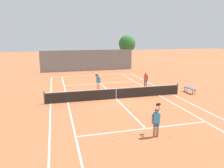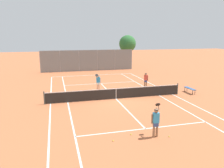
{
  "view_description": "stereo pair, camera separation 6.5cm",
  "coord_description": "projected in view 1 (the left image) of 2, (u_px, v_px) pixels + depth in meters",
  "views": [
    {
      "loc": [
        -5.03,
        -17.51,
        5.41
      ],
      "look_at": [
        0.03,
        1.5,
        1.0
      ],
      "focal_mm": 35.0,
      "sensor_mm": 36.0,
      "label": 1
    },
    {
      "loc": [
        -4.96,
        -17.52,
        5.41
      ],
      "look_at": [
        0.03,
        1.5,
        1.0
      ],
      "focal_mm": 35.0,
      "sensor_mm": 36.0,
      "label": 2
    }
  ],
  "objects": [
    {
      "name": "ground_plane",
      "position": [
        116.0,
        99.0,
        18.95
      ],
      "size": [
        120.0,
        120.0,
        0.0
      ],
      "primitive_type": "plane",
      "color": "#BC663D"
    },
    {
      "name": "tree_behind_left",
      "position": [
        127.0,
        44.0,
        38.52
      ],
      "size": [
        2.96,
        2.96,
        5.43
      ],
      "color": "brown",
      "rests_on": "ground"
    },
    {
      "name": "back_fence",
      "position": [
        88.0,
        60.0,
        33.46
      ],
      "size": [
        14.2,
        0.08,
        3.22
      ],
      "color": "gray",
      "rests_on": "ground"
    },
    {
      "name": "courtside_bench",
      "position": [
        190.0,
        89.0,
        20.87
      ],
      "size": [
        0.36,
        1.5,
        0.47
      ],
      "color": "#33598C",
      "rests_on": "ground"
    },
    {
      "name": "court_line_markings",
      "position": [
        116.0,
        99.0,
        18.95
      ],
      "size": [
        11.1,
        23.9,
        0.01
      ],
      "color": "silver",
      "rests_on": "ground"
    },
    {
      "name": "tennis_net",
      "position": [
        116.0,
        93.0,
        18.84
      ],
      "size": [
        12.0,
        0.1,
        1.07
      ],
      "color": "#474C47",
      "rests_on": "ground"
    },
    {
      "name": "player_far_right",
      "position": [
        146.0,
        79.0,
        22.75
      ],
      "size": [
        0.48,
        0.47,
        1.6
      ],
      "color": "#936B4C",
      "rests_on": "ground"
    },
    {
      "name": "player_far_left",
      "position": [
        98.0,
        81.0,
        21.6
      ],
      "size": [
        0.65,
        0.75,
        1.77
      ],
      "color": "#D8A884",
      "rests_on": "ground"
    },
    {
      "name": "loose_tennis_ball_1",
      "position": [
        114.0,
        141.0,
        11.38
      ],
      "size": [
        0.07,
        0.07,
        0.07
      ],
      "primitive_type": "sphere",
      "color": "#D1DB33",
      "rests_on": "ground"
    },
    {
      "name": "loose_tennis_ball_3",
      "position": [
        55.0,
        83.0,
        24.95
      ],
      "size": [
        0.07,
        0.07,
        0.07
      ],
      "primitive_type": "sphere",
      "color": "#D1DB33",
      "rests_on": "ground"
    },
    {
      "name": "loose_tennis_ball_0",
      "position": [
        131.0,
        134.0,
        12.1
      ],
      "size": [
        0.07,
        0.07,
        0.07
      ],
      "primitive_type": "sphere",
      "color": "#D1DB33",
      "rests_on": "ground"
    },
    {
      "name": "player_near_side",
      "position": [
        156.0,
        121.0,
        11.72
      ],
      "size": [
        0.73,
        0.72,
        1.77
      ],
      "color": "#936B4C",
      "rests_on": "ground"
    },
    {
      "name": "loose_tennis_ball_2",
      "position": [
        170.0,
        136.0,
        11.86
      ],
      "size": [
        0.07,
        0.07,
        0.07
      ],
      "primitive_type": "sphere",
      "color": "#D1DB33",
      "rests_on": "ground"
    }
  ]
}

